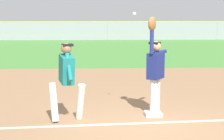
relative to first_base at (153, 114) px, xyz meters
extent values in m
plane|color=#936D4C|center=(-0.22, -0.78, -0.04)|extent=(81.45, 81.45, 0.00)
cube|color=#478438|center=(-0.22, 17.37, -0.04)|extent=(43.29, 19.30, 0.01)
cube|color=white|center=(0.00, 0.00, 0.00)|extent=(0.39, 0.39, 0.08)
cylinder|color=silver|center=(0.11, 0.20, 0.39)|extent=(0.21, 0.21, 0.85)
cylinder|color=silver|center=(0.00, 0.04, 0.39)|extent=(0.21, 0.21, 0.85)
cube|color=navy|center=(0.06, 0.12, 1.11)|extent=(0.46, 0.51, 0.60)
sphere|color=tan|center=(0.06, 0.12, 1.56)|extent=(0.32, 0.32, 0.23)
cube|color=black|center=(0.03, 0.14, 1.64)|extent=(0.29, 0.29, 0.05)
cylinder|color=navy|center=(-0.07, -0.06, 1.72)|extent=(0.13, 0.13, 0.62)
cylinder|color=navy|center=(0.18, 0.30, 1.41)|extent=(0.43, 0.56, 0.09)
ellipsoid|color=brown|center=(-0.07, -0.06, 2.08)|extent=(0.27, 0.31, 0.32)
cylinder|color=white|center=(-1.67, -0.34, 0.38)|extent=(0.27, 0.46, 0.85)
cylinder|color=white|center=(-2.26, -0.36, 0.38)|extent=(0.27, 0.46, 0.85)
cube|color=#197272|center=(-1.96, -0.35, 1.11)|extent=(0.40, 0.58, 0.66)
sphere|color=#8C6647|center=(-1.96, -0.35, 1.56)|extent=(0.29, 0.29, 0.23)
cube|color=black|center=(-1.93, -0.34, 1.64)|extent=(0.27, 0.26, 0.05)
cylinder|color=#197272|center=(-2.03, -0.14, 1.19)|extent=(0.21, 0.41, 0.58)
cylinder|color=#197272|center=(-1.90, -0.56, 1.19)|extent=(0.21, 0.41, 0.58)
sphere|color=white|center=(-0.43, 0.28, 2.31)|extent=(0.07, 0.07, 0.07)
cube|color=#93999E|center=(-0.22, 27.02, 0.83)|extent=(43.29, 0.06, 1.74)
cylinder|color=yellow|center=(-0.22, 27.02, 1.73)|extent=(43.29, 0.06, 0.06)
cylinder|color=gray|center=(-0.22, 27.02, 0.83)|extent=(0.08, 0.08, 1.74)
cylinder|color=gray|center=(10.60, 27.02, 0.83)|extent=(0.08, 0.08, 1.74)
cylinder|color=black|center=(-10.26, 31.13, 0.26)|extent=(0.61, 0.25, 0.60)
cylinder|color=black|center=(-10.35, 29.23, 0.26)|extent=(0.61, 0.25, 0.60)
cube|color=black|center=(-5.98, 30.33, 0.53)|extent=(4.52, 2.19, 0.55)
cube|color=#2D333D|center=(-5.98, 30.33, 1.01)|extent=(2.31, 1.89, 0.40)
cylinder|color=black|center=(-4.47, 31.19, 0.26)|extent=(0.61, 0.26, 0.60)
cylinder|color=black|center=(-4.60, 29.29, 0.26)|extent=(0.61, 0.26, 0.60)
cylinder|color=black|center=(-7.36, 31.38, 0.26)|extent=(0.61, 0.26, 0.60)
cylinder|color=black|center=(-7.49, 29.48, 0.26)|extent=(0.61, 0.26, 0.60)
cube|color=#B21E1E|center=(0.01, 29.79, 0.53)|extent=(4.54, 2.26, 0.55)
cube|color=#2D333D|center=(0.01, 29.79, 1.01)|extent=(2.34, 1.92, 0.40)
cylinder|color=black|center=(1.53, 30.62, 0.26)|extent=(0.62, 0.27, 0.60)
cylinder|color=black|center=(1.38, 28.72, 0.26)|extent=(0.62, 0.27, 0.60)
cylinder|color=black|center=(-1.36, 30.86, 0.26)|extent=(0.62, 0.27, 0.60)
cylinder|color=black|center=(-1.51, 28.96, 0.26)|extent=(0.62, 0.27, 0.60)
cube|color=#23389E|center=(5.91, 29.54, 0.53)|extent=(4.58, 2.36, 0.55)
cube|color=#2D333D|center=(5.91, 29.54, 1.01)|extent=(2.37, 1.97, 0.40)
cylinder|color=black|center=(7.46, 30.33, 0.26)|extent=(0.62, 0.28, 0.60)
cylinder|color=black|center=(7.25, 28.44, 0.26)|extent=(0.62, 0.28, 0.60)
cylinder|color=black|center=(4.57, 30.64, 0.26)|extent=(0.62, 0.28, 0.60)
cylinder|color=black|center=(4.37, 28.76, 0.26)|extent=(0.62, 0.28, 0.60)
cube|color=white|center=(11.75, 30.08, 0.53)|extent=(4.54, 2.26, 0.55)
cube|color=#2D333D|center=(11.75, 30.08, 1.01)|extent=(2.34, 1.93, 0.40)
cylinder|color=black|center=(10.22, 30.90, 0.26)|extent=(0.62, 0.27, 0.60)
cylinder|color=black|center=(10.38, 29.01, 0.26)|extent=(0.62, 0.27, 0.60)
camera|label=1|loc=(-1.32, -8.10, 2.25)|focal=57.72mm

